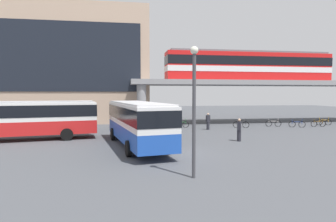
% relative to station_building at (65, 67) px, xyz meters
% --- Properties ---
extents(ground_plane, '(120.00, 120.00, 0.00)m').
position_rel_station_building_xyz_m(ground_plane, '(11.46, -14.17, -7.60)').
color(ground_plane, '#47494F').
extents(station_building, '(22.87, 11.27, 15.20)m').
position_rel_station_building_xyz_m(station_building, '(0.00, 0.00, 0.00)').
color(station_building, tan).
rests_on(station_building, ground_plane).
extents(elevated_platform, '(33.88, 6.26, 5.53)m').
position_rel_station_building_xyz_m(elevated_platform, '(25.93, -6.20, -2.81)').
color(elevated_platform, gray).
rests_on(elevated_platform, ground_plane).
extents(train, '(22.17, 2.96, 3.84)m').
position_rel_station_building_xyz_m(train, '(24.52, -6.20, -0.10)').
color(train, red).
rests_on(train, elevated_platform).
extents(bus_main, '(4.44, 11.31, 3.22)m').
position_rel_station_building_xyz_m(bus_main, '(9.05, -21.39, -5.61)').
color(bus_main, '#1E4CB2').
rests_on(bus_main, ground_plane).
extents(bus_secondary, '(11.31, 4.33, 3.22)m').
position_rel_station_building_xyz_m(bus_secondary, '(0.24, -17.07, -5.61)').
color(bus_secondary, red).
rests_on(bus_secondary, ground_plane).
extents(bicycle_orange, '(1.73, 0.58, 1.04)m').
position_rel_station_building_xyz_m(bicycle_orange, '(32.42, -10.53, -7.24)').
color(bicycle_orange, black).
rests_on(bicycle_orange, ground_plane).
extents(bicycle_black, '(1.68, 0.72, 1.04)m').
position_rel_station_building_xyz_m(bicycle_black, '(21.20, -11.63, -7.24)').
color(bicycle_black, black).
rests_on(bicycle_black, ground_plane).
extents(bicycle_green, '(1.78, 0.30, 1.04)m').
position_rel_station_building_xyz_m(bicycle_green, '(14.55, -10.38, -7.24)').
color(bicycle_green, black).
rests_on(bicycle_green, ground_plane).
extents(bicycle_silver, '(1.74, 0.52, 1.04)m').
position_rel_station_building_xyz_m(bicycle_silver, '(25.49, -11.00, -7.24)').
color(bicycle_silver, black).
rests_on(bicycle_silver, ground_plane).
extents(bicycle_blue, '(1.66, 0.79, 1.04)m').
position_rel_station_building_xyz_m(bicycle_blue, '(27.71, -12.23, -7.24)').
color(bicycle_blue, black).
rests_on(bicycle_blue, ground_plane).
extents(bicycle_brown, '(1.79, 0.22, 1.04)m').
position_rel_station_building_xyz_m(bicycle_brown, '(30.53, -12.05, -7.24)').
color(bicycle_brown, black).
rests_on(bicycle_brown, ground_plane).
extents(pedestrian_at_kerb, '(0.43, 0.48, 1.84)m').
position_rel_station_building_xyz_m(pedestrian_at_kerb, '(17.28, -20.31, -6.73)').
color(pedestrian_at_kerb, '#26262D').
rests_on(pedestrian_at_kerb, ground_plane).
extents(pedestrian_waiting_near_stop, '(0.46, 0.36, 1.78)m').
position_rel_station_building_xyz_m(pedestrian_waiting_near_stop, '(17.00, -12.73, -6.76)').
color(pedestrian_waiting_near_stop, '#26262D').
rests_on(pedestrian_waiting_near_stop, ground_plane).
extents(lamp_post, '(0.36, 0.36, 5.93)m').
position_rel_station_building_xyz_m(lamp_post, '(11.21, -29.51, -4.08)').
color(lamp_post, '#3F3F44').
rests_on(lamp_post, ground_plane).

